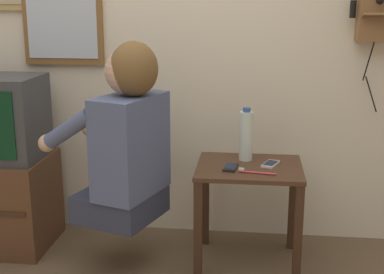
% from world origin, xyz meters
% --- Properties ---
extents(wall_back, '(6.80, 0.05, 2.55)m').
position_xyz_m(wall_back, '(0.00, 1.17, 1.27)').
color(wall_back, beige).
rests_on(wall_back, ground_plane).
extents(side_table, '(0.53, 0.45, 0.54)m').
position_xyz_m(side_table, '(0.54, 0.77, 0.42)').
color(side_table, '#422819').
rests_on(side_table, ground_plane).
extents(person, '(0.62, 0.56, 0.89)m').
position_xyz_m(person, '(-0.06, 0.63, 0.71)').
color(person, '#2D3347').
rests_on(person, ground_plane).
extents(wall_phone_antique, '(0.22, 0.18, 0.78)m').
position_xyz_m(wall_phone_antique, '(1.17, 1.09, 1.33)').
color(wall_phone_antique, brown).
extents(cell_phone_held, '(0.08, 0.13, 0.01)m').
position_xyz_m(cell_phone_held, '(0.45, 0.71, 0.54)').
color(cell_phone_held, black).
rests_on(cell_phone_held, side_table).
extents(cell_phone_spare, '(0.10, 0.14, 0.01)m').
position_xyz_m(cell_phone_spare, '(0.65, 0.79, 0.54)').
color(cell_phone_spare, silver).
rests_on(cell_phone_spare, side_table).
extents(water_bottle, '(0.07, 0.07, 0.28)m').
position_xyz_m(water_bottle, '(0.52, 0.87, 0.67)').
color(water_bottle, silver).
rests_on(water_bottle, side_table).
extents(toothbrush, '(0.18, 0.04, 0.02)m').
position_xyz_m(toothbrush, '(0.57, 0.65, 0.54)').
color(toothbrush, '#D83F4C').
rests_on(toothbrush, side_table).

